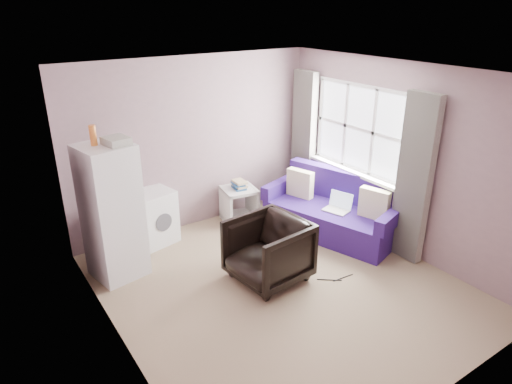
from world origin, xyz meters
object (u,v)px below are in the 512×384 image
fridge (112,212)px  washing_machine (152,216)px  armchair (268,248)px  sofa (334,212)px  side_table (239,202)px

fridge → washing_machine: fridge is taller
armchair → sofa: 1.60m
fridge → washing_machine: size_ratio=2.48×
side_table → sofa: (0.95, -1.09, 0.01)m
armchair → washing_machine: armchair is taller
fridge → sofa: (2.99, -0.68, -0.53)m
armchair → washing_machine: bearing=-160.5°
sofa → armchair: bearing=179.9°
washing_machine → armchair: bearing=-77.6°
armchair → washing_machine: (-0.78, 1.69, -0.03)m
armchair → sofa: bearing=101.7°
armchair → side_table: 1.67m
side_table → washing_machine: bearing=174.9°
armchair → sofa: (1.53, 0.47, -0.11)m
side_table → sofa: size_ratio=0.31×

